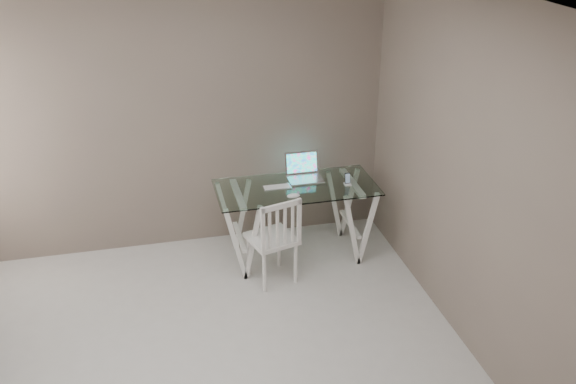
# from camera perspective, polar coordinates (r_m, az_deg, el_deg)

# --- Properties ---
(room) EXTENTS (4.50, 4.52, 2.71)m
(room) POSITION_cam_1_polar(r_m,az_deg,el_deg) (3.91, -8.62, 1.43)
(room) COLOR #B4B2AD
(room) RESTS_ON ground
(desk) EXTENTS (1.50, 0.70, 0.75)m
(desk) POSITION_cam_1_polar(r_m,az_deg,el_deg) (6.15, 0.71, -2.58)
(desk) COLOR silver
(desk) RESTS_ON ground
(chair) EXTENTS (0.48, 0.48, 0.86)m
(chair) POSITION_cam_1_polar(r_m,az_deg,el_deg) (5.70, -1.13, -4.01)
(chair) COLOR silver
(chair) RESTS_ON ground
(laptop) EXTENTS (0.33, 0.28, 0.23)m
(laptop) POSITION_cam_1_polar(r_m,az_deg,el_deg) (6.15, 1.41, 1.78)
(laptop) COLOR silver
(laptop) RESTS_ON desk
(keyboard) EXTENTS (0.26, 0.11, 0.01)m
(keyboard) POSITION_cam_1_polar(r_m,az_deg,el_deg) (5.97, -1.00, 0.44)
(keyboard) COLOR silver
(keyboard) RESTS_ON desk
(mouse) EXTENTS (0.12, 0.07, 0.04)m
(mouse) POSITION_cam_1_polar(r_m,az_deg,el_deg) (5.77, 0.49, -0.33)
(mouse) COLOR silver
(mouse) RESTS_ON desk
(phone_dock) EXTENTS (0.06, 0.06, 0.12)m
(phone_dock) POSITION_cam_1_polar(r_m,az_deg,el_deg) (6.03, 5.32, 0.93)
(phone_dock) COLOR white
(phone_dock) RESTS_ON desk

